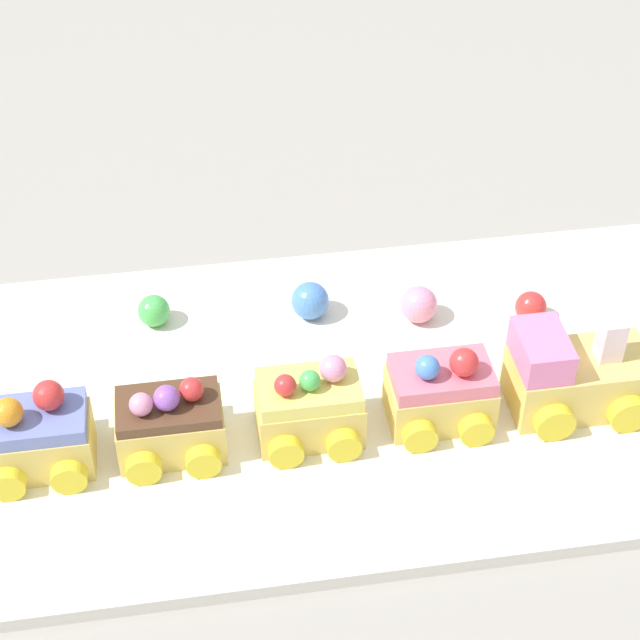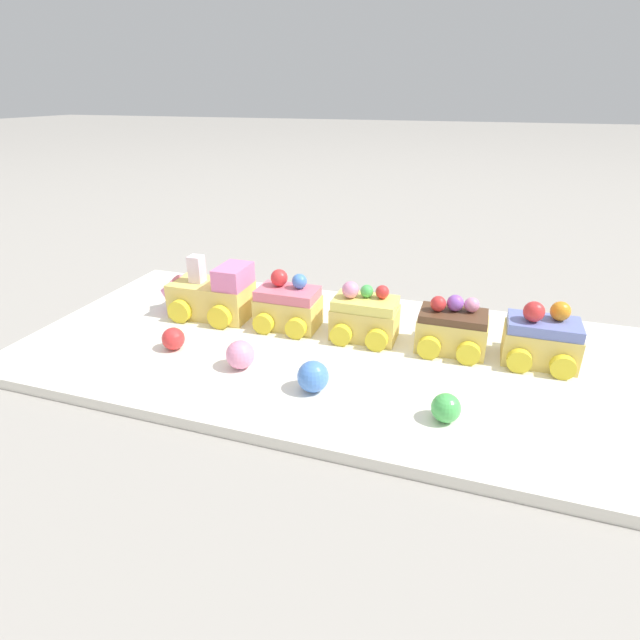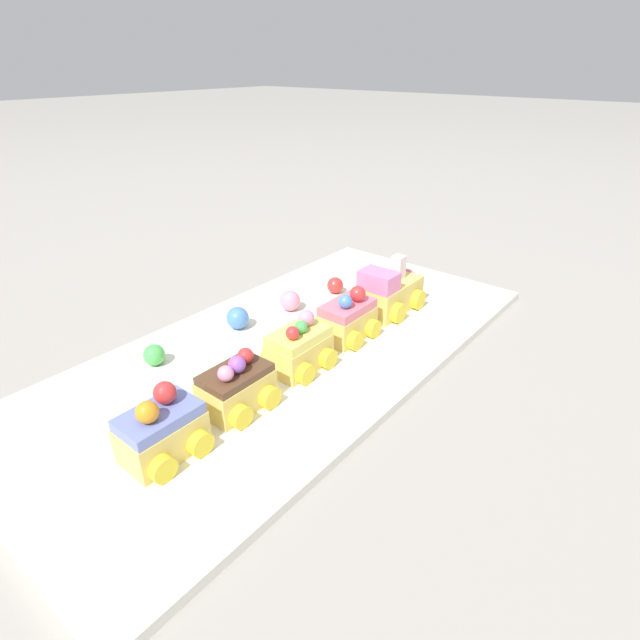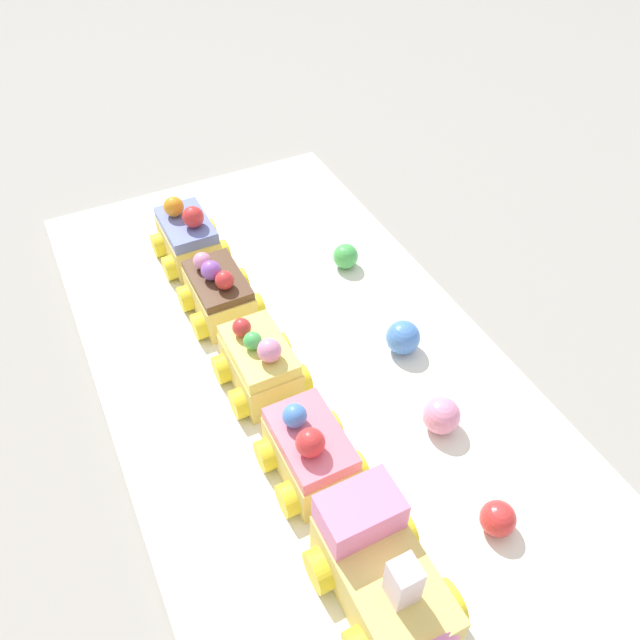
{
  "view_description": "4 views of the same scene",
  "coord_description": "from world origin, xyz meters",
  "px_view_note": "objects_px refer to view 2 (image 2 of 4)",
  "views": [
    {
      "loc": [
        -0.1,
        -0.58,
        0.6
      ],
      "look_at": [
        -0.01,
        0.03,
        0.06
      ],
      "focal_mm": 60.0,
      "sensor_mm": 36.0,
      "label": 1
    },
    {
      "loc": [
        -0.14,
        0.49,
        0.28
      ],
      "look_at": [
        0.0,
        0.04,
        0.06
      ],
      "focal_mm": 28.0,
      "sensor_mm": 36.0,
      "label": 2
    },
    {
      "loc": [
        -0.41,
        -0.39,
        0.35
      ],
      "look_at": [
        0.04,
        -0.02,
        0.04
      ],
      "focal_mm": 28.0,
      "sensor_mm": 36.0,
      "label": 3
    },
    {
      "loc": [
        0.31,
        -0.15,
        0.44
      ],
      "look_at": [
        -0.05,
        0.03,
        0.04
      ],
      "focal_mm": 35.0,
      "sensor_mm": 36.0,
      "label": 4
    }
  ],
  "objects_px": {
    "cake_train_locomotive": "(207,295)",
    "gumball_red": "(173,339)",
    "cake_car_lemon": "(365,317)",
    "gumball_blue": "(313,376)",
    "cake_car_strawberry": "(288,307)",
    "cake_car_chocolate": "(452,330)",
    "gumball_pink": "(240,355)",
    "gumball_green": "(446,408)",
    "cake_car_blueberry": "(541,340)"
  },
  "relations": [
    {
      "from": "gumball_red",
      "to": "gumball_blue",
      "type": "distance_m",
      "value": 0.18
    },
    {
      "from": "cake_car_blueberry",
      "to": "gumball_blue",
      "type": "distance_m",
      "value": 0.25
    },
    {
      "from": "gumball_blue",
      "to": "cake_car_lemon",
      "type": "bearing_deg",
      "value": -98.55
    },
    {
      "from": "cake_car_lemon",
      "to": "cake_car_blueberry",
      "type": "height_order",
      "value": "cake_car_blueberry"
    },
    {
      "from": "cake_car_lemon",
      "to": "gumball_red",
      "type": "xyz_separation_m",
      "value": [
        0.2,
        0.1,
        -0.01
      ]
    },
    {
      "from": "gumball_blue",
      "to": "cake_train_locomotive",
      "type": "bearing_deg",
      "value": -34.37
    },
    {
      "from": "cake_car_chocolate",
      "to": "gumball_blue",
      "type": "height_order",
      "value": "cake_car_chocolate"
    },
    {
      "from": "cake_car_lemon",
      "to": "gumball_red",
      "type": "distance_m",
      "value": 0.22
    },
    {
      "from": "cake_car_lemon",
      "to": "cake_car_strawberry",
      "type": "bearing_deg",
      "value": -0.2
    },
    {
      "from": "cake_car_lemon",
      "to": "cake_car_chocolate",
      "type": "bearing_deg",
      "value": -179.91
    },
    {
      "from": "cake_car_chocolate",
      "to": "gumball_red",
      "type": "xyz_separation_m",
      "value": [
        0.3,
        0.1,
        -0.01
      ]
    },
    {
      "from": "cake_car_lemon",
      "to": "gumball_blue",
      "type": "xyz_separation_m",
      "value": [
        0.02,
        0.13,
        -0.01
      ]
    },
    {
      "from": "cake_car_chocolate",
      "to": "gumball_pink",
      "type": "bearing_deg",
      "value": 28.49
    },
    {
      "from": "cake_car_blueberry",
      "to": "gumball_green",
      "type": "xyz_separation_m",
      "value": [
        0.09,
        0.14,
        -0.01
      ]
    },
    {
      "from": "cake_car_strawberry",
      "to": "gumball_red",
      "type": "relative_size",
      "value": 2.94
    },
    {
      "from": "cake_car_blueberry",
      "to": "cake_car_strawberry",
      "type": "bearing_deg",
      "value": -0.09
    },
    {
      "from": "cake_train_locomotive",
      "to": "cake_car_lemon",
      "type": "bearing_deg",
      "value": -179.97
    },
    {
      "from": "cake_car_strawberry",
      "to": "cake_car_blueberry",
      "type": "bearing_deg",
      "value": 179.91
    },
    {
      "from": "cake_car_strawberry",
      "to": "gumball_pink",
      "type": "distance_m",
      "value": 0.11
    },
    {
      "from": "cake_car_strawberry",
      "to": "gumball_red",
      "type": "distance_m",
      "value": 0.14
    },
    {
      "from": "cake_car_lemon",
      "to": "gumball_blue",
      "type": "distance_m",
      "value": 0.13
    },
    {
      "from": "cake_car_strawberry",
      "to": "gumball_blue",
      "type": "distance_m",
      "value": 0.15
    },
    {
      "from": "cake_car_blueberry",
      "to": "cake_car_lemon",
      "type": "bearing_deg",
      "value": -0.04
    },
    {
      "from": "cake_car_blueberry",
      "to": "gumball_blue",
      "type": "relative_size",
      "value": 2.42
    },
    {
      "from": "gumball_red",
      "to": "cake_car_blueberry",
      "type": "bearing_deg",
      "value": -165.9
    },
    {
      "from": "cake_train_locomotive",
      "to": "cake_car_blueberry",
      "type": "distance_m",
      "value": 0.41
    },
    {
      "from": "cake_car_chocolate",
      "to": "cake_car_strawberry",
      "type": "bearing_deg",
      "value": -0.05
    },
    {
      "from": "cake_car_strawberry",
      "to": "cake_car_chocolate",
      "type": "height_order",
      "value": "cake_car_strawberry"
    },
    {
      "from": "cake_car_lemon",
      "to": "gumball_green",
      "type": "bearing_deg",
      "value": 127.57
    },
    {
      "from": "cake_car_blueberry",
      "to": "gumball_pink",
      "type": "xyz_separation_m",
      "value": [
        0.3,
        0.11,
        -0.01
      ]
    },
    {
      "from": "cake_train_locomotive",
      "to": "gumball_green",
      "type": "xyz_separation_m",
      "value": [
        -0.32,
        0.14,
        -0.01
      ]
    },
    {
      "from": "cake_train_locomotive",
      "to": "gumball_pink",
      "type": "xyz_separation_m",
      "value": [
        -0.1,
        0.11,
        -0.01
      ]
    },
    {
      "from": "cake_train_locomotive",
      "to": "cake_car_chocolate",
      "type": "distance_m",
      "value": 0.31
    },
    {
      "from": "gumball_green",
      "to": "gumball_blue",
      "type": "height_order",
      "value": "gumball_blue"
    },
    {
      "from": "gumball_pink",
      "to": "gumball_green",
      "type": "bearing_deg",
      "value": 172.57
    },
    {
      "from": "cake_train_locomotive",
      "to": "cake_car_blueberry",
      "type": "xyz_separation_m",
      "value": [
        -0.41,
        -0.0,
        -0.0
      ]
    },
    {
      "from": "cake_train_locomotive",
      "to": "gumball_red",
      "type": "distance_m",
      "value": 0.1
    },
    {
      "from": "cake_train_locomotive",
      "to": "gumball_green",
      "type": "relative_size",
      "value": 4.88
    },
    {
      "from": "gumball_blue",
      "to": "gumball_red",
      "type": "bearing_deg",
      "value": -10.24
    },
    {
      "from": "gumball_green",
      "to": "gumball_blue",
      "type": "bearing_deg",
      "value": -4.4
    },
    {
      "from": "cake_car_strawberry",
      "to": "gumball_red",
      "type": "height_order",
      "value": "cake_car_strawberry"
    },
    {
      "from": "gumball_pink",
      "to": "gumball_red",
      "type": "height_order",
      "value": "gumball_pink"
    },
    {
      "from": "gumball_red",
      "to": "cake_car_strawberry",
      "type": "bearing_deg",
      "value": -135.67
    },
    {
      "from": "gumball_pink",
      "to": "gumball_blue",
      "type": "distance_m",
      "value": 0.09
    },
    {
      "from": "cake_car_blueberry",
      "to": "gumball_red",
      "type": "xyz_separation_m",
      "value": [
        0.4,
        0.1,
        -0.01
      ]
    },
    {
      "from": "gumball_pink",
      "to": "gumball_green",
      "type": "height_order",
      "value": "gumball_pink"
    },
    {
      "from": "gumball_green",
      "to": "gumball_blue",
      "type": "distance_m",
      "value": 0.13
    },
    {
      "from": "cake_car_chocolate",
      "to": "cake_car_blueberry",
      "type": "relative_size",
      "value": 1.0
    },
    {
      "from": "gumball_pink",
      "to": "gumball_red",
      "type": "relative_size",
      "value": 1.19
    },
    {
      "from": "gumball_pink",
      "to": "gumball_blue",
      "type": "height_order",
      "value": "same"
    }
  ]
}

